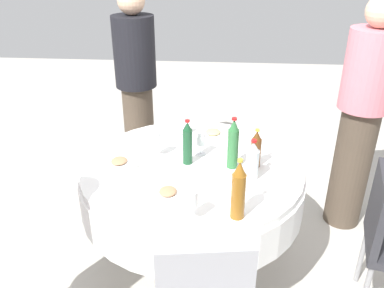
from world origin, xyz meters
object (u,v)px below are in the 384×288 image
object	(u,v)px
bottle_amber_mid	(238,191)
plate_rear	(213,134)
plate_outer	(119,163)
plate_front	(168,194)
bottle_clear_north	(252,161)
person_north	(361,116)
wine_glass_east	(156,140)
wine_glass_mid	(181,122)
person_left	(136,84)
bottle_brown_near	(256,149)
wine_glass_inner	(201,140)
bottle_green_left	(233,144)
wine_glass_west	(191,199)
dining_table	(192,186)
bottle_dark_green_inner	(188,143)

from	to	relation	value
bottle_amber_mid	plate_rear	bearing A→B (deg)	-170.82
plate_outer	plate_front	bearing A→B (deg)	47.84
bottle_clear_north	person_north	world-z (taller)	person_north
bottle_amber_mid	wine_glass_east	distance (m)	0.75
wine_glass_mid	plate_rear	distance (m)	0.23
person_left	bottle_brown_near	bearing A→B (deg)	-76.41
plate_front	person_left	size ratio (longest dim) A/B	0.14
plate_rear	plate_outer	size ratio (longest dim) A/B	1.07
bottle_clear_north	person_north	bearing A→B (deg)	130.84
wine_glass_inner	person_north	distance (m)	1.14
plate_front	plate_outer	distance (m)	0.44
bottle_green_left	wine_glass_west	xyz separation A→B (m)	(0.51, -0.20, -0.03)
bottle_clear_north	bottle_green_left	world-z (taller)	bottle_green_left
bottle_brown_near	plate_outer	bearing A→B (deg)	-86.43
wine_glass_east	plate_outer	world-z (taller)	wine_glass_east
person_north	person_left	world-z (taller)	person_north
bottle_clear_north	plate_rear	distance (m)	0.60
dining_table	person_left	world-z (taller)	person_left
wine_glass_mid	person_left	world-z (taller)	person_left
bottle_brown_near	bottle_amber_mid	distance (m)	0.51
wine_glass_inner	wine_glass_west	size ratio (longest dim) A/B	0.93
person_left	bottle_dark_green_inner	bearing A→B (deg)	-90.67
plate_outer	person_left	bearing A→B (deg)	-173.66
bottle_dark_green_inner	wine_glass_east	world-z (taller)	bottle_dark_green_inner
plate_front	wine_glass_mid	bearing A→B (deg)	-179.55
bottle_green_left	person_left	size ratio (longest dim) A/B	0.19
wine_glass_west	person_north	xyz separation A→B (m)	(-1.05, 1.07, 0.01)
wine_glass_inner	person_north	size ratio (longest dim) A/B	0.09
bottle_amber_mid	wine_glass_west	distance (m)	0.22
wine_glass_east	plate_front	world-z (taller)	wine_glass_east
bottle_dark_green_inner	wine_glass_mid	xyz separation A→B (m)	(-0.37, -0.08, -0.03)
person_north	bottle_amber_mid	bearing A→B (deg)	-66.02
bottle_green_left	bottle_amber_mid	distance (m)	0.48
person_north	wine_glass_east	bearing A→B (deg)	-97.48
wine_glass_mid	plate_outer	distance (m)	0.54
bottle_green_left	bottle_brown_near	distance (m)	0.14
bottle_clear_north	bottle_brown_near	size ratio (longest dim) A/B	1.01
dining_table	plate_front	world-z (taller)	plate_front
bottle_clear_north	bottle_dark_green_inner	bearing A→B (deg)	-111.79
plate_front	plate_outer	world-z (taller)	same
dining_table	plate_front	distance (m)	0.38
wine_glass_inner	plate_outer	xyz separation A→B (m)	(0.17, -0.47, -0.09)
plate_outer	person_left	world-z (taller)	person_left
wine_glass_mid	plate_rear	xyz separation A→B (m)	(-0.02, 0.21, -0.09)
plate_rear	plate_outer	world-z (taller)	same
wine_glass_mid	plate_front	xyz separation A→B (m)	(0.72, 0.01, -0.09)
person_north	wine_glass_inner	bearing A→B (deg)	-95.41
dining_table	plate_rear	distance (m)	0.46
wine_glass_west	plate_outer	xyz separation A→B (m)	(-0.49, -0.46, -0.10)
bottle_brown_near	bottle_amber_mid	bearing A→B (deg)	-12.91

